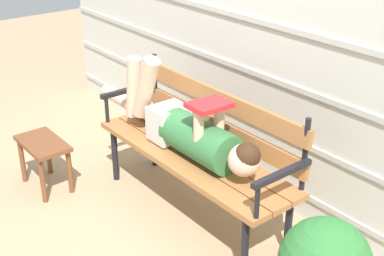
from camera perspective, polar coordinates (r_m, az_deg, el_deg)
ground_plane at (r=3.56m, az=-1.24°, el=-9.54°), size 12.00×12.00×0.00m
house_siding at (r=3.46m, az=7.52°, el=11.45°), size 4.90×0.08×2.44m
park_bench at (r=3.40m, az=0.89°, el=-1.75°), size 1.56×0.47×0.88m
reclining_person at (r=3.35m, az=-0.68°, el=-0.01°), size 1.75×0.25×0.57m
footstool at (r=3.88m, az=-15.70°, el=-2.43°), size 0.44×0.25×0.37m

